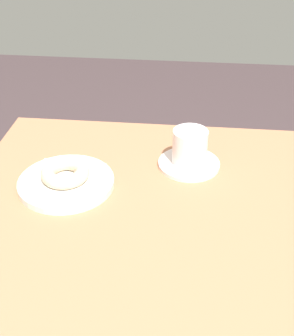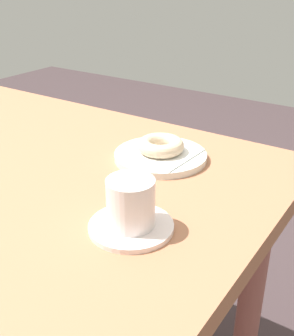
# 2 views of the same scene
# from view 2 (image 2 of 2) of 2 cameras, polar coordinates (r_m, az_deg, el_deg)

# --- Properties ---
(table) EXTENTS (1.21, 0.73, 0.71)m
(table) POSITION_cam_2_polar(r_m,az_deg,el_deg) (1.04, -18.12, -2.83)
(table) COLOR #A76949
(table) RESTS_ON ground_plane
(plate_sugar_ring) EXTENTS (0.20, 0.20, 0.01)m
(plate_sugar_ring) POSITION_cam_2_polar(r_m,az_deg,el_deg) (0.90, 1.84, 1.63)
(plate_sugar_ring) COLOR silver
(plate_sugar_ring) RESTS_ON table
(napkin_sugar_ring) EXTENTS (0.14, 0.14, 0.00)m
(napkin_sugar_ring) POSITION_cam_2_polar(r_m,az_deg,el_deg) (0.90, 1.84, 2.14)
(napkin_sugar_ring) COLOR white
(napkin_sugar_ring) RESTS_ON plate_sugar_ring
(donut_sugar_ring) EXTENTS (0.10, 0.10, 0.03)m
(donut_sugar_ring) POSITION_cam_2_polar(r_m,az_deg,el_deg) (0.89, 1.86, 3.08)
(donut_sugar_ring) COLOR beige
(donut_sugar_ring) RESTS_ON napkin_sugar_ring
(coffee_cup) EXTENTS (0.14, 0.14, 0.09)m
(coffee_cup) POSITION_cam_2_polar(r_m,az_deg,el_deg) (0.65, -2.20, -5.46)
(coffee_cup) COLOR silver
(coffee_cup) RESTS_ON table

